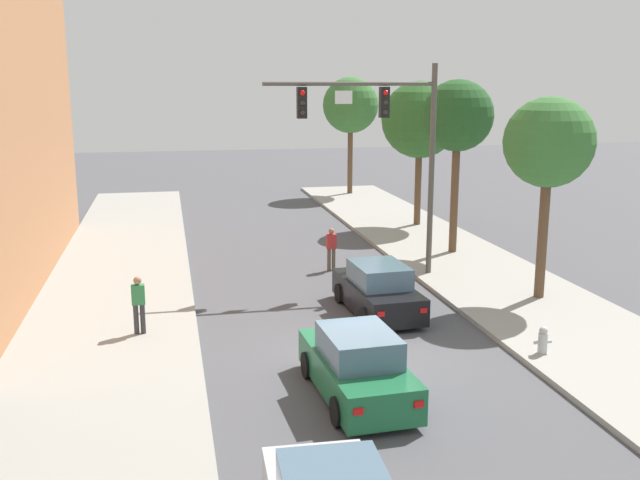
{
  "coord_description": "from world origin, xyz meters",
  "views": [
    {
      "loc": [
        -4.63,
        -16.81,
        6.99
      ],
      "look_at": [
        0.09,
        5.48,
        2.0
      ],
      "focal_mm": 40.45,
      "sensor_mm": 36.0,
      "label": 1
    }
  ],
  "objects_px": {
    "traffic_signal_mast": "(387,132)",
    "fire_hydrant": "(543,340)",
    "street_tree_farthest": "(351,106)",
    "street_tree_nearest": "(549,144)",
    "car_lead_black": "(378,291)",
    "pedestrian_sidewalk_left_walker": "(139,302)",
    "street_tree_second": "(458,117)",
    "street_tree_third": "(420,120)",
    "car_following_green": "(357,367)",
    "pedestrian_crossing_road": "(331,247)"
  },
  "relations": [
    {
      "from": "pedestrian_crossing_road",
      "to": "street_tree_third",
      "type": "xyz_separation_m",
      "value": [
        5.99,
        7.27,
        4.32
      ]
    },
    {
      "from": "street_tree_nearest",
      "to": "street_tree_farthest",
      "type": "bearing_deg",
      "value": 91.16
    },
    {
      "from": "pedestrian_sidewalk_left_walker",
      "to": "pedestrian_crossing_road",
      "type": "bearing_deg",
      "value": 41.96
    },
    {
      "from": "fire_hydrant",
      "to": "street_tree_farthest",
      "type": "distance_m",
      "value": 28.3
    },
    {
      "from": "car_lead_black",
      "to": "street_tree_nearest",
      "type": "xyz_separation_m",
      "value": [
        5.51,
        0.12,
        4.39
      ]
    },
    {
      "from": "traffic_signal_mast",
      "to": "street_tree_third",
      "type": "distance_m",
      "value": 9.88
    },
    {
      "from": "traffic_signal_mast",
      "to": "fire_hydrant",
      "type": "bearing_deg",
      "value": -78.16
    },
    {
      "from": "pedestrian_crossing_road",
      "to": "car_lead_black",
      "type": "bearing_deg",
      "value": -87.43
    },
    {
      "from": "traffic_signal_mast",
      "to": "pedestrian_sidewalk_left_walker",
      "type": "relative_size",
      "value": 4.57
    },
    {
      "from": "street_tree_third",
      "to": "street_tree_nearest",
      "type": "bearing_deg",
      "value": -91.1
    },
    {
      "from": "car_lead_black",
      "to": "street_tree_second",
      "type": "distance_m",
      "value": 9.86
    },
    {
      "from": "car_following_green",
      "to": "pedestrian_sidewalk_left_walker",
      "type": "bearing_deg",
      "value": 134.99
    },
    {
      "from": "traffic_signal_mast",
      "to": "car_lead_black",
      "type": "xyz_separation_m",
      "value": [
        -1.36,
        -3.8,
        -4.6
      ]
    },
    {
      "from": "pedestrian_crossing_road",
      "to": "street_tree_farthest",
      "type": "distance_m",
      "value": 19.24
    },
    {
      "from": "pedestrian_sidewalk_left_walker",
      "to": "street_tree_farthest",
      "type": "bearing_deg",
      "value": 63.21
    },
    {
      "from": "traffic_signal_mast",
      "to": "street_tree_third",
      "type": "relative_size",
      "value": 1.08
    },
    {
      "from": "traffic_signal_mast",
      "to": "pedestrian_crossing_road",
      "type": "relative_size",
      "value": 4.57
    },
    {
      "from": "street_tree_second",
      "to": "street_tree_farthest",
      "type": "relative_size",
      "value": 0.97
    },
    {
      "from": "street_tree_farthest",
      "to": "street_tree_nearest",
      "type": "bearing_deg",
      "value": -88.84
    },
    {
      "from": "traffic_signal_mast",
      "to": "street_tree_third",
      "type": "bearing_deg",
      "value": 63.59
    },
    {
      "from": "fire_hydrant",
      "to": "street_tree_third",
      "type": "distance_m",
      "value": 17.99
    },
    {
      "from": "car_following_green",
      "to": "pedestrian_sidewalk_left_walker",
      "type": "relative_size",
      "value": 2.63
    },
    {
      "from": "pedestrian_sidewalk_left_walker",
      "to": "street_tree_third",
      "type": "height_order",
      "value": "street_tree_third"
    },
    {
      "from": "street_tree_third",
      "to": "pedestrian_sidewalk_left_walker",
      "type": "bearing_deg",
      "value": -133.73
    },
    {
      "from": "car_following_green",
      "to": "traffic_signal_mast",
      "type": "bearing_deg",
      "value": 69.63
    },
    {
      "from": "car_following_green",
      "to": "fire_hydrant",
      "type": "height_order",
      "value": "car_following_green"
    },
    {
      "from": "fire_hydrant",
      "to": "street_tree_nearest",
      "type": "relative_size",
      "value": 0.11
    },
    {
      "from": "pedestrian_crossing_road",
      "to": "fire_hydrant",
      "type": "height_order",
      "value": "pedestrian_crossing_road"
    },
    {
      "from": "traffic_signal_mast",
      "to": "car_lead_black",
      "type": "bearing_deg",
      "value": -109.68
    },
    {
      "from": "pedestrian_sidewalk_left_walker",
      "to": "street_tree_third",
      "type": "relative_size",
      "value": 0.24
    },
    {
      "from": "car_lead_black",
      "to": "fire_hydrant",
      "type": "bearing_deg",
      "value": -55.43
    },
    {
      "from": "car_lead_black",
      "to": "fire_hydrant",
      "type": "distance_m",
      "value": 5.47
    },
    {
      "from": "car_following_green",
      "to": "street_tree_third",
      "type": "xyz_separation_m",
      "value": [
        7.94,
        18.39,
        4.51
      ]
    },
    {
      "from": "car_lead_black",
      "to": "street_tree_second",
      "type": "xyz_separation_m",
      "value": [
        5.22,
        6.76,
        4.92
      ]
    },
    {
      "from": "street_tree_nearest",
      "to": "street_tree_third",
      "type": "bearing_deg",
      "value": 88.9
    },
    {
      "from": "car_lead_black",
      "to": "street_tree_farthest",
      "type": "height_order",
      "value": "street_tree_farthest"
    },
    {
      "from": "fire_hydrant",
      "to": "pedestrian_crossing_road",
      "type": "bearing_deg",
      "value": 108.7
    },
    {
      "from": "pedestrian_sidewalk_left_walker",
      "to": "street_tree_nearest",
      "type": "xyz_separation_m",
      "value": [
        12.63,
        0.93,
        4.05
      ]
    },
    {
      "from": "street_tree_farthest",
      "to": "street_tree_second",
      "type": "bearing_deg",
      "value": -89.39
    },
    {
      "from": "pedestrian_crossing_road",
      "to": "fire_hydrant",
      "type": "xyz_separation_m",
      "value": [
        3.34,
        -9.88,
        -0.41
      ]
    },
    {
      "from": "pedestrian_crossing_road",
      "to": "street_tree_farthest",
      "type": "relative_size",
      "value": 0.23
    },
    {
      "from": "car_following_green",
      "to": "fire_hydrant",
      "type": "xyz_separation_m",
      "value": [
        5.29,
        1.24,
        -0.22
      ]
    },
    {
      "from": "car_following_green",
      "to": "street_tree_third",
      "type": "distance_m",
      "value": 20.53
    },
    {
      "from": "fire_hydrant",
      "to": "street_tree_second",
      "type": "height_order",
      "value": "street_tree_second"
    },
    {
      "from": "street_tree_second",
      "to": "street_tree_third",
      "type": "relative_size",
      "value": 1.01
    },
    {
      "from": "traffic_signal_mast",
      "to": "pedestrian_crossing_road",
      "type": "xyz_separation_m",
      "value": [
        -1.6,
        1.57,
        -4.41
      ]
    },
    {
      "from": "street_tree_second",
      "to": "traffic_signal_mast",
      "type": "bearing_deg",
      "value": -142.49
    },
    {
      "from": "car_following_green",
      "to": "street_tree_nearest",
      "type": "relative_size",
      "value": 0.67
    },
    {
      "from": "traffic_signal_mast",
      "to": "pedestrian_crossing_road",
      "type": "bearing_deg",
      "value": 135.53
    },
    {
      "from": "pedestrian_crossing_road",
      "to": "fire_hydrant",
      "type": "relative_size",
      "value": 2.28
    }
  ]
}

